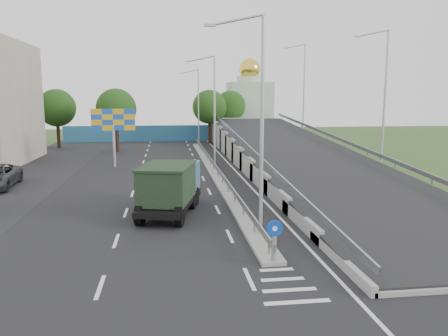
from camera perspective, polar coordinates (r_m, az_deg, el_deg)
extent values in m
plane|color=#2D4C1E|center=(15.83, 8.45, -15.44)|extent=(160.00, 160.00, 0.00)
cube|color=black|center=(34.46, -5.57, -1.80)|extent=(26.00, 90.00, 0.04)
cube|color=black|center=(36.44, -26.47, -2.14)|extent=(8.00, 90.00, 0.05)
cube|color=gray|center=(38.57, -1.33, -0.42)|extent=(1.00, 44.00, 0.20)
cube|color=gray|center=(41.42, 15.86, 3.04)|extent=(0.10, 50.00, 0.32)
cube|color=gray|center=(38.66, 2.79, 2.96)|extent=(0.10, 50.00, 0.32)
cube|color=gray|center=(38.47, -1.33, 0.53)|extent=(0.08, 44.00, 0.32)
cylinder|color=gray|center=(38.51, -1.33, 0.17)|extent=(0.09, 0.09, 0.60)
cylinder|color=black|center=(17.50, 6.52, -10.12)|extent=(0.20, 0.20, 1.20)
cylinder|color=#0C3FBF|center=(17.19, 6.63, -7.84)|extent=(0.64, 0.05, 0.64)
cylinder|color=white|center=(17.17, 6.65, -7.87)|extent=(0.20, 0.03, 0.20)
cylinder|color=#B2B5B7|center=(20.33, 4.98, 5.31)|extent=(0.18, 0.18, 10.00)
cylinder|color=#B2B5B7|center=(20.34, 1.69, 18.77)|extent=(2.57, 0.12, 0.66)
cube|color=#B2B5B7|center=(20.14, -1.87, 18.14)|extent=(0.50, 0.18, 0.12)
cylinder|color=#B2B5B7|center=(40.07, -1.24, 7.28)|extent=(0.18, 0.18, 10.00)
cylinder|color=#B2B5B7|center=(40.07, -3.02, 14.06)|extent=(2.57, 0.12, 0.66)
cube|color=#B2B5B7|center=(39.97, -4.78, 13.70)|extent=(0.50, 0.18, 0.12)
cylinder|color=#B2B5B7|center=(59.98, -3.35, 7.92)|extent=(0.18, 0.18, 10.00)
cylinder|color=#B2B5B7|center=(59.98, -4.57, 12.45)|extent=(2.57, 0.12, 0.66)
cube|color=#B2B5B7|center=(59.92, -5.74, 12.20)|extent=(0.50, 0.18, 0.12)
cube|color=teal|center=(66.02, -7.44, 4.51)|extent=(30.00, 0.50, 2.40)
cube|color=#B2CCAD|center=(75.16, 3.32, 7.66)|extent=(7.00, 7.00, 9.00)
cylinder|color=#B2CCAD|center=(75.19, 3.36, 11.47)|extent=(4.40, 4.40, 1.00)
sphere|color=gold|center=(75.28, 3.37, 12.76)|extent=(3.60, 3.60, 3.60)
cone|color=gold|center=(75.43, 3.38, 14.28)|extent=(0.30, 0.30, 1.20)
cylinder|color=#B2B5B7|center=(42.34, -14.15, 2.76)|extent=(0.24, 0.24, 4.00)
cube|color=gold|center=(42.14, -14.29, 6.14)|extent=(4.00, 0.20, 2.00)
cylinder|color=black|center=(54.32, -13.77, 4.16)|extent=(0.44, 0.44, 4.00)
sphere|color=#183A0F|center=(54.15, -13.91, 7.53)|extent=(4.80, 4.80, 4.80)
cylinder|color=black|center=(62.27, -1.89, 5.04)|extent=(0.44, 0.44, 4.00)
sphere|color=#183A0F|center=(62.12, -1.91, 7.98)|extent=(4.80, 4.80, 4.80)
cylinder|color=black|center=(60.60, -20.83, 4.32)|extent=(0.44, 0.44, 4.00)
sphere|color=#183A0F|center=(60.44, -21.00, 7.34)|extent=(4.80, 4.80, 4.80)
cylinder|color=black|center=(69.69, 0.83, 5.49)|extent=(0.44, 0.44, 4.00)
sphere|color=#183A0F|center=(69.55, 0.83, 8.12)|extent=(4.80, 4.80, 4.80)
cylinder|color=black|center=(27.37, -8.14, -3.53)|extent=(0.62, 1.20, 1.14)
cylinder|color=black|center=(26.94, -3.83, -3.66)|extent=(0.62, 1.20, 1.14)
cylinder|color=black|center=(26.48, -8.63, -3.98)|extent=(0.62, 1.20, 1.14)
cylinder|color=black|center=(26.04, -4.18, -4.12)|extent=(0.62, 1.20, 1.14)
cylinder|color=black|center=(23.09, -10.92, -6.02)|extent=(0.62, 1.20, 1.14)
cylinder|color=black|center=(22.58, -5.83, -6.24)|extent=(0.62, 1.20, 1.14)
cube|color=black|center=(25.02, -7.05, -4.35)|extent=(3.84, 6.83, 0.31)
cube|color=#305374|center=(27.14, -5.93, -1.01)|extent=(2.72, 2.18, 1.77)
cube|color=black|center=(27.84, -5.60, 0.23)|extent=(1.94, 0.52, 0.73)
cube|color=black|center=(28.20, -5.52, -2.88)|extent=(2.36, 0.71, 0.52)
cube|color=black|center=(24.18, -7.44, -2.06)|extent=(3.36, 4.43, 1.87)
cube|color=black|center=(24.01, -7.48, 0.25)|extent=(3.48, 4.56, 0.12)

